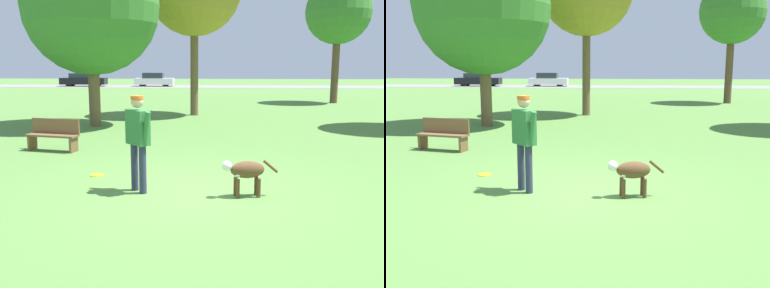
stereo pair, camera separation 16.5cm
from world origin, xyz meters
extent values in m
plane|color=#56843D|center=(0.00, 0.00, 0.00)|extent=(120.00, 120.00, 0.00)
cube|color=gray|center=(0.00, 37.34, 0.01)|extent=(120.00, 6.00, 0.01)
cylinder|color=#2D334C|center=(-0.81, -0.19, 0.43)|extent=(0.18, 0.18, 0.87)
cylinder|color=#2D334C|center=(-0.99, 0.01, 0.43)|extent=(0.18, 0.18, 0.87)
cube|color=#2D7038|center=(-0.90, -0.09, 1.17)|extent=(0.49, 0.50, 0.61)
cylinder|color=#2D7038|center=(-0.72, -0.28, 1.17)|extent=(0.21, 0.22, 0.62)
cylinder|color=#2D7038|center=(-1.08, 0.10, 1.17)|extent=(0.21, 0.22, 0.62)
sphere|color=tan|center=(-0.90, -0.09, 1.62)|extent=(0.31, 0.31, 0.22)
cylinder|color=#D15B19|center=(-0.90, -0.09, 1.70)|extent=(0.32, 0.32, 0.06)
ellipsoid|color=brown|center=(1.03, -0.27, 0.48)|extent=(0.65, 0.41, 0.29)
ellipsoid|color=white|center=(0.86, -0.30, 0.43)|extent=(0.20, 0.23, 0.16)
sphere|color=white|center=(0.67, -0.34, 0.56)|extent=(0.21, 0.21, 0.18)
cylinder|color=brown|center=(0.86, -0.38, 0.17)|extent=(0.08, 0.08, 0.33)
cylinder|color=brown|center=(0.83, -0.22, 0.17)|extent=(0.08, 0.08, 0.33)
cylinder|color=brown|center=(1.22, -0.31, 0.17)|extent=(0.08, 0.08, 0.33)
cylinder|color=brown|center=(1.19, -0.15, 0.17)|extent=(0.08, 0.08, 0.33)
cylinder|color=brown|center=(1.43, -0.18, 0.52)|extent=(0.28, 0.10, 0.24)
cylinder|color=yellow|center=(-1.98, 1.02, 0.01)|extent=(0.28, 0.28, 0.02)
torus|color=yellow|center=(-1.98, 1.02, 0.01)|extent=(0.27, 0.27, 0.02)
cylinder|color=brown|center=(7.19, 18.93, 1.90)|extent=(0.42, 0.42, 3.80)
sphere|color=#38752D|center=(7.19, 18.93, 5.18)|extent=(3.67, 3.67, 3.67)
cylinder|color=brown|center=(-0.60, 12.17, 1.97)|extent=(0.35, 0.35, 3.94)
cylinder|color=brown|center=(-4.05, 8.40, 1.23)|extent=(0.41, 0.41, 2.46)
sphere|color=#38752D|center=(-4.05, 8.40, 4.30)|extent=(4.89, 4.89, 4.89)
cube|color=black|center=(-13.23, 37.19, 0.52)|extent=(4.56, 1.79, 0.65)
cube|color=#232D38|center=(-13.36, 37.18, 1.08)|extent=(2.38, 1.52, 0.46)
cylinder|color=black|center=(-11.88, 37.95, 0.29)|extent=(0.57, 0.21, 0.57)
cylinder|color=black|center=(-11.85, 36.47, 0.29)|extent=(0.57, 0.21, 0.57)
cylinder|color=black|center=(-14.60, 37.90, 0.29)|extent=(0.57, 0.21, 0.57)
cylinder|color=black|center=(-14.57, 36.42, 0.29)|extent=(0.57, 0.21, 0.57)
cube|color=white|center=(-6.07, 37.51, 0.51)|extent=(3.89, 1.67, 0.61)
cube|color=#232D38|center=(-6.18, 37.51, 1.08)|extent=(2.03, 1.43, 0.54)
cylinder|color=black|center=(-4.90, 38.21, 0.29)|extent=(0.58, 0.20, 0.58)
cylinder|color=black|center=(-4.90, 36.79, 0.29)|extent=(0.58, 0.20, 0.58)
cylinder|color=black|center=(-7.23, 38.22, 0.29)|extent=(0.58, 0.20, 0.58)
cylinder|color=black|center=(-7.24, 36.80, 0.29)|extent=(0.58, 0.20, 0.58)
cube|color=brown|center=(-3.85, 3.56, 0.41)|extent=(1.45, 0.69, 0.05)
cube|color=brown|center=(-3.82, 3.74, 0.64)|extent=(1.38, 0.35, 0.40)
cube|color=brown|center=(-3.25, 3.43, 0.20)|extent=(0.14, 0.36, 0.39)
cube|color=brown|center=(-4.46, 3.70, 0.20)|extent=(0.14, 0.36, 0.39)
camera|label=1|loc=(0.53, -7.84, 2.28)|focal=42.00mm
camera|label=2|loc=(0.70, -7.82, 2.28)|focal=42.00mm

